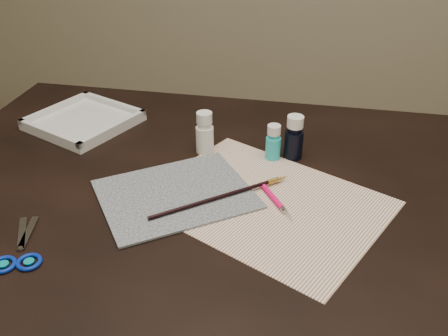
% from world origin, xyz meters
% --- Properties ---
extents(table, '(1.30, 0.90, 0.75)m').
position_xyz_m(table, '(0.00, 0.00, 0.38)').
color(table, black).
rests_on(table, ground).
extents(paper, '(0.53, 0.48, 0.00)m').
position_xyz_m(paper, '(0.08, -0.03, 0.75)').
color(paper, white).
rests_on(paper, table).
extents(canvas, '(0.36, 0.35, 0.00)m').
position_xyz_m(canvas, '(-0.09, -0.04, 0.75)').
color(canvas, black).
rests_on(canvas, paper).
extents(paint_bottle_white, '(0.05, 0.05, 0.10)m').
position_xyz_m(paint_bottle_white, '(-0.07, 0.14, 0.80)').
color(paint_bottle_white, white).
rests_on(paint_bottle_white, table).
extents(paint_bottle_cyan, '(0.04, 0.04, 0.08)m').
position_xyz_m(paint_bottle_cyan, '(0.08, 0.14, 0.79)').
color(paint_bottle_cyan, '#24C6D2').
rests_on(paint_bottle_cyan, table).
extents(paint_bottle_navy, '(0.05, 0.05, 0.10)m').
position_xyz_m(paint_bottle_navy, '(0.12, 0.16, 0.80)').
color(paint_bottle_navy, black).
rests_on(paint_bottle_navy, table).
extents(paintbrush, '(0.24, 0.20, 0.01)m').
position_xyz_m(paintbrush, '(0.01, -0.04, 0.76)').
color(paintbrush, black).
rests_on(paintbrush, canvas).
extents(craft_knife, '(0.08, 0.11, 0.01)m').
position_xyz_m(craft_knife, '(0.11, -0.03, 0.76)').
color(craft_knife, '#FF0E6C').
rests_on(craft_knife, paper).
extents(scissors, '(0.15, 0.18, 0.01)m').
position_xyz_m(scissors, '(-0.31, -0.23, 0.75)').
color(scissors, silver).
rests_on(scissors, table).
extents(palette_tray, '(0.28, 0.28, 0.03)m').
position_xyz_m(palette_tray, '(-0.40, 0.22, 0.76)').
color(palette_tray, silver).
rests_on(palette_tray, table).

